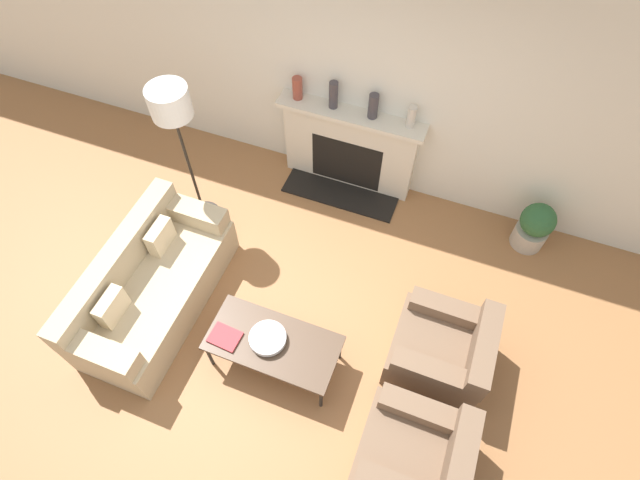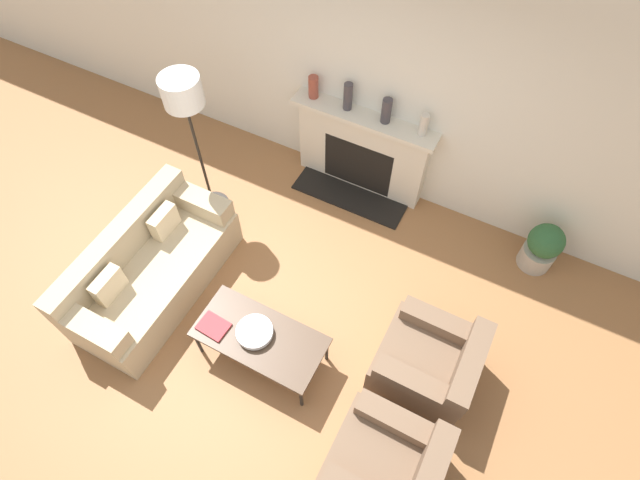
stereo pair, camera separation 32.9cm
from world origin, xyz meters
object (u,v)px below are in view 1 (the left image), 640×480
(book, at_px, (225,337))
(potted_plant, at_px, (535,226))
(fireplace, at_px, (349,149))
(bowl, at_px, (268,338))
(floor_lamp, at_px, (174,117))
(mantel_vase_center_left, at_px, (333,95))
(mantel_vase_center_right, at_px, (373,106))
(mantel_vase_left, at_px, (297,88))
(mantel_vase_right, at_px, (411,117))
(couch, at_px, (152,286))
(coffee_table, at_px, (273,343))
(armchair_far, at_px, (443,350))
(armchair_near, at_px, (416,457))

(book, bearing_deg, potted_plant, 47.28)
(fireplace, distance_m, bowl, 2.42)
(floor_lamp, xyz_separation_m, mantel_vase_center_left, (1.14, 1.13, -0.28))
(book, relative_size, potted_plant, 0.47)
(mantel_vase_center_right, bearing_deg, fireplace, -176.08)
(mantel_vase_left, distance_m, mantel_vase_right, 1.24)
(bowl, relative_size, mantel_vase_center_right, 1.19)
(couch, height_order, mantel_vase_center_right, mantel_vase_center_right)
(bowl, bearing_deg, mantel_vase_center_left, 96.77)
(bowl, height_order, mantel_vase_center_right, mantel_vase_center_right)
(coffee_table, height_order, potted_plant, potted_plant)
(mantel_vase_left, bearing_deg, book, -82.75)
(armchair_far, xyz_separation_m, mantel_vase_center_left, (-1.78, 1.90, 0.92))
(armchair_near, bearing_deg, coffee_table, -106.70)
(bowl, xyz_separation_m, mantel_vase_center_left, (-0.29, 2.44, 0.73))
(couch, height_order, floor_lamp, floor_lamp)
(couch, distance_m, bowl, 1.35)
(armchair_near, relative_size, armchair_far, 1.00)
(fireplace, height_order, armchair_far, fireplace)
(mantel_vase_left, xyz_separation_m, mantel_vase_right, (1.24, -0.00, -0.00))
(floor_lamp, height_order, mantel_vase_left, floor_lamp)
(mantel_vase_center_right, xyz_separation_m, potted_plant, (1.94, -0.19, -0.89))
(coffee_table, bearing_deg, mantel_vase_right, 78.44)
(coffee_table, bearing_deg, floor_lamp, 138.69)
(armchair_far, height_order, potted_plant, armchair_far)
(mantel_vase_left, xyz_separation_m, potted_plant, (2.78, -0.19, -0.87))
(couch, height_order, armchair_near, couch)
(floor_lamp, bearing_deg, book, -53.07)
(couch, relative_size, armchair_near, 2.19)
(armchair_far, bearing_deg, fireplace, -140.19)
(couch, distance_m, mantel_vase_left, 2.53)
(mantel_vase_right, bearing_deg, potted_plant, -6.92)
(armchair_near, distance_m, mantel_vase_center_right, 3.30)
(mantel_vase_center_left, bearing_deg, coffee_table, -82.12)
(book, relative_size, mantel_vase_left, 1.12)
(couch, relative_size, book, 6.52)
(couch, distance_m, mantel_vase_center_left, 2.67)
(mantel_vase_center_left, xyz_separation_m, mantel_vase_center_right, (0.43, 0.00, -0.02))
(mantel_vase_center_right, bearing_deg, armchair_near, -64.83)
(book, relative_size, mantel_vase_center_right, 1.01)
(armchair_far, bearing_deg, bowl, -70.21)
(armchair_far, distance_m, mantel_vase_right, 2.30)
(couch, bearing_deg, book, -105.26)
(couch, height_order, potted_plant, couch)
(fireplace, height_order, armchair_near, fireplace)
(armchair_far, bearing_deg, mantel_vase_center_left, -136.83)
(bowl, height_order, potted_plant, potted_plant)
(coffee_table, bearing_deg, fireplace, 92.98)
(coffee_table, height_order, book, book)
(mantel_vase_center_right, distance_m, potted_plant, 2.14)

